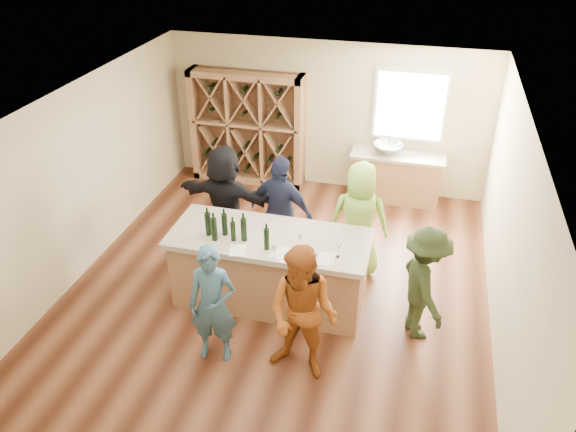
% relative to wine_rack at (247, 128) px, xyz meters
% --- Properties ---
extents(floor, '(6.00, 7.00, 0.10)m').
position_rel_wine_rack_xyz_m(floor, '(1.50, -3.27, -1.15)').
color(floor, '#5B301D').
rests_on(floor, ground).
extents(ceiling, '(6.00, 7.00, 0.10)m').
position_rel_wine_rack_xyz_m(ceiling, '(1.50, -3.27, 1.75)').
color(ceiling, white).
rests_on(ceiling, ground).
extents(wall_back, '(6.00, 0.10, 2.80)m').
position_rel_wine_rack_xyz_m(wall_back, '(1.50, 0.28, 0.30)').
color(wall_back, beige).
rests_on(wall_back, ground).
extents(wall_front, '(6.00, 0.10, 2.80)m').
position_rel_wine_rack_xyz_m(wall_front, '(1.50, -6.82, 0.30)').
color(wall_front, beige).
rests_on(wall_front, ground).
extents(wall_left, '(0.10, 7.00, 2.80)m').
position_rel_wine_rack_xyz_m(wall_left, '(-1.55, -3.27, 0.30)').
color(wall_left, beige).
rests_on(wall_left, ground).
extents(wall_right, '(0.10, 7.00, 2.80)m').
position_rel_wine_rack_xyz_m(wall_right, '(4.55, -3.27, 0.30)').
color(wall_right, beige).
rests_on(wall_right, ground).
extents(window_frame, '(1.30, 0.06, 1.30)m').
position_rel_wine_rack_xyz_m(window_frame, '(3.00, 0.20, 0.65)').
color(window_frame, white).
rests_on(window_frame, wall_back).
extents(window_pane, '(1.18, 0.01, 1.18)m').
position_rel_wine_rack_xyz_m(window_pane, '(3.00, 0.17, 0.65)').
color(window_pane, white).
rests_on(window_pane, wall_back).
extents(wine_rack, '(2.20, 0.45, 2.20)m').
position_rel_wine_rack_xyz_m(wine_rack, '(0.00, 0.00, 0.00)').
color(wine_rack, '#9C6F4A').
rests_on(wine_rack, floor).
extents(back_counter_base, '(1.60, 0.58, 0.86)m').
position_rel_wine_rack_xyz_m(back_counter_base, '(2.90, -0.07, -0.67)').
color(back_counter_base, '#9C6F4A').
rests_on(back_counter_base, floor).
extents(back_counter_top, '(1.70, 0.62, 0.06)m').
position_rel_wine_rack_xyz_m(back_counter_top, '(2.90, -0.07, -0.21)').
color(back_counter_top, '#AFA48F').
rests_on(back_counter_top, back_counter_base).
extents(sink, '(0.54, 0.54, 0.19)m').
position_rel_wine_rack_xyz_m(sink, '(2.70, -0.07, -0.09)').
color(sink, silver).
rests_on(sink, back_counter_top).
extents(faucet, '(0.02, 0.02, 0.30)m').
position_rel_wine_rack_xyz_m(faucet, '(2.70, 0.11, -0.03)').
color(faucet, silver).
rests_on(faucet, back_counter_top).
extents(tasting_counter_base, '(2.60, 1.00, 1.00)m').
position_rel_wine_rack_xyz_m(tasting_counter_base, '(1.46, -3.53, -0.60)').
color(tasting_counter_base, '#9C6F4A').
rests_on(tasting_counter_base, floor).
extents(tasting_counter_top, '(2.72, 1.12, 0.08)m').
position_rel_wine_rack_xyz_m(tasting_counter_top, '(1.46, -3.53, -0.06)').
color(tasting_counter_top, '#AFA48F').
rests_on(tasting_counter_top, tasting_counter_base).
extents(wine_bottle_a, '(0.08, 0.08, 0.33)m').
position_rel_wine_rack_xyz_m(wine_bottle_a, '(0.66, -3.69, 0.15)').
color(wine_bottle_a, black).
rests_on(wine_bottle_a, tasting_counter_top).
extents(wine_bottle_b, '(0.11, 0.11, 0.33)m').
position_rel_wine_rack_xyz_m(wine_bottle_b, '(0.78, -3.79, 0.14)').
color(wine_bottle_b, black).
rests_on(wine_bottle_b, tasting_counter_top).
extents(wine_bottle_c, '(0.10, 0.10, 0.32)m').
position_rel_wine_rack_xyz_m(wine_bottle_c, '(0.87, -3.64, 0.14)').
color(wine_bottle_c, black).
rests_on(wine_bottle_c, tasting_counter_top).
extents(wine_bottle_d, '(0.09, 0.09, 0.28)m').
position_rel_wine_rack_xyz_m(wine_bottle_d, '(1.03, -3.74, 0.12)').
color(wine_bottle_d, black).
rests_on(wine_bottle_d, tasting_counter_top).
extents(wine_bottle_e, '(0.09, 0.09, 0.33)m').
position_rel_wine_rack_xyz_m(wine_bottle_e, '(1.16, -3.70, 0.14)').
color(wine_bottle_e, black).
rests_on(wine_bottle_e, tasting_counter_top).
extents(wine_glass_b, '(0.08, 0.08, 0.16)m').
position_rel_wine_rack_xyz_m(wine_glass_b, '(1.66, -4.00, 0.06)').
color(wine_glass_b, white).
rests_on(wine_glass_b, tasting_counter_top).
extents(wine_glass_c, '(0.08, 0.08, 0.18)m').
position_rel_wine_rack_xyz_m(wine_glass_c, '(2.19, -4.02, 0.07)').
color(wine_glass_c, white).
rests_on(wine_glass_c, tasting_counter_top).
extents(wine_glass_d, '(0.08, 0.08, 0.18)m').
position_rel_wine_rack_xyz_m(wine_glass_d, '(1.91, -3.68, 0.07)').
color(wine_glass_d, white).
rests_on(wine_glass_d, tasting_counter_top).
extents(wine_glass_e, '(0.09, 0.09, 0.19)m').
position_rel_wine_rack_xyz_m(wine_glass_e, '(2.43, -3.78, 0.07)').
color(wine_glass_e, white).
rests_on(wine_glass_e, tasting_counter_top).
extents(tasting_menu_a, '(0.27, 0.32, 0.00)m').
position_rel_wine_rack_xyz_m(tasting_menu_a, '(1.16, -3.95, -0.02)').
color(tasting_menu_a, white).
rests_on(tasting_menu_a, tasting_counter_top).
extents(tasting_menu_b, '(0.33, 0.38, 0.00)m').
position_rel_wine_rack_xyz_m(tasting_menu_b, '(1.74, -3.90, -0.02)').
color(tasting_menu_b, white).
rests_on(tasting_menu_b, tasting_counter_top).
extents(tasting_menu_c, '(0.22, 0.30, 0.00)m').
position_rel_wine_rack_xyz_m(tasting_menu_c, '(2.30, -3.87, -0.02)').
color(tasting_menu_c, white).
rests_on(tasting_menu_c, tasting_counter_top).
extents(person_near_left, '(0.64, 0.51, 1.61)m').
position_rel_wine_rack_xyz_m(person_near_left, '(1.10, -4.76, -0.29)').
color(person_near_left, '#335972').
rests_on(person_near_left, floor).
extents(person_near_right, '(0.94, 0.63, 1.78)m').
position_rel_wine_rack_xyz_m(person_near_right, '(2.21, -4.75, -0.21)').
color(person_near_right, '#994C19').
rests_on(person_near_right, floor).
extents(person_server, '(0.85, 1.14, 1.61)m').
position_rel_wine_rack_xyz_m(person_server, '(3.54, -3.70, -0.30)').
color(person_server, '#263319').
rests_on(person_server, floor).
extents(person_far_mid, '(1.15, 0.78, 1.78)m').
position_rel_wine_rack_xyz_m(person_far_mid, '(1.36, -2.55, -0.21)').
color(person_far_mid, '#191E38').
rests_on(person_far_mid, floor).
extents(person_far_right, '(0.91, 0.61, 1.80)m').
position_rel_wine_rack_xyz_m(person_far_right, '(2.53, -2.51, -0.20)').
color(person_far_right, '#8CC64C').
rests_on(person_far_right, floor).
extents(person_far_left, '(1.73, 0.73, 1.83)m').
position_rel_wine_rack_xyz_m(person_far_left, '(0.45, -2.48, -0.19)').
color(person_far_left, black).
rests_on(person_far_left, floor).
extents(wine_bottle_f, '(0.07, 0.07, 0.30)m').
position_rel_wine_rack_xyz_m(wine_bottle_f, '(1.51, -3.83, 0.13)').
color(wine_bottle_f, black).
rests_on(wine_bottle_f, tasting_counter_top).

